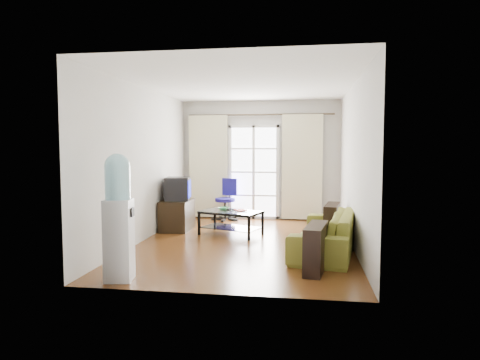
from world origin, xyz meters
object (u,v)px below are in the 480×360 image
object	(u,v)px
tv_stand	(177,215)
task_chair	(226,208)
sofa	(325,232)
water_cooler	(118,215)
coffee_table	(231,219)
crt_tv	(177,189)

from	to	relation	value
tv_stand	task_chair	distance (m)	1.48
sofa	water_cooler	world-z (taller)	water_cooler
sofa	task_chair	distance (m)	3.38
sofa	coffee_table	distance (m)	2.01
sofa	crt_tv	size ratio (longest dim) A/B	4.00
sofa	tv_stand	distance (m)	3.15
tv_stand	crt_tv	world-z (taller)	crt_tv
tv_stand	crt_tv	bearing A→B (deg)	-83.85
water_cooler	task_chair	bearing A→B (deg)	74.30
sofa	water_cooler	size ratio (longest dim) A/B	1.44
coffee_table	tv_stand	world-z (taller)	tv_stand
sofa	task_chair	bearing A→B (deg)	-132.87
coffee_table	crt_tv	size ratio (longest dim) A/B	2.23
tv_stand	water_cooler	size ratio (longest dim) A/B	0.52
coffee_table	crt_tv	bearing A→B (deg)	165.54
sofa	coffee_table	bearing A→B (deg)	-113.50
crt_tv	task_chair	xyz separation A→B (m)	(0.75, 1.29, -0.55)
tv_stand	task_chair	world-z (taller)	task_chair
coffee_table	task_chair	size ratio (longest dim) A/B	1.34
task_chair	coffee_table	bearing A→B (deg)	-56.55
sofa	water_cooler	distance (m)	3.22
tv_stand	water_cooler	xyz separation A→B (m)	(0.25, -3.24, 0.52)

